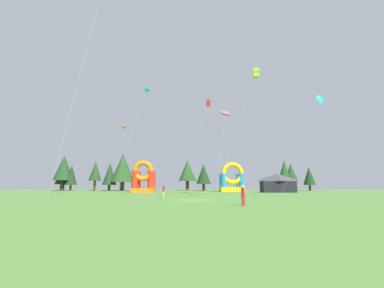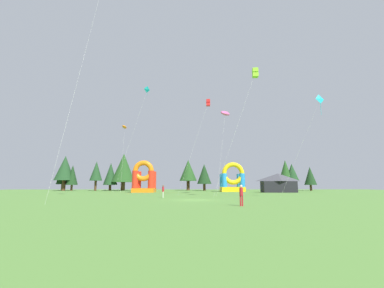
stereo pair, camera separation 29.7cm
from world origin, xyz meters
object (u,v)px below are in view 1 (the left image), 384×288
Objects in this scene: kite_lime_box at (256,73)px; person_left_edge at (164,190)px; inflatable_orange_dome at (232,181)px; person_midfield at (243,193)px; kite_pink_parafoil at (225,113)px; kite_red_box at (208,103)px; kite_teal_diamond at (147,91)px; kite_orange_parafoil at (124,127)px; inflatable_blue_arch at (144,180)px; kite_cyan_diamond at (320,100)px; festival_tent at (278,183)px.

kite_lime_box is 19.38m from person_left_edge.
inflatable_orange_dome is at bearing 86.55° from kite_lime_box.
kite_lime_box is 18.87m from person_midfield.
kite_red_box is at bearing -139.03° from kite_pink_parafoil.
person_midfield is at bearing -67.23° from kite_teal_diamond.
person_left_edge is at bearing -134.43° from kite_red_box.
kite_red_box is at bearing -45.40° from kite_orange_parafoil.
inflatable_blue_arch is at bearing -171.73° from person_left_edge.
person_left_edge is (-11.94, 2.56, -15.06)m from kite_lime_box.
person_left_edge is 0.24× the size of inflatable_orange_dome.
kite_lime_box is at bearing -49.51° from kite_orange_parafoil.
kite_cyan_diamond is 0.85× the size of kite_orange_parafoil.
kite_lime_box is 33.31m from inflatable_orange_dome.
kite_lime_box reaches higher than person_midfield.
kite_teal_diamond is (-25.46, 19.94, 8.37)m from kite_cyan_diamond.
kite_lime_box is at bearing -59.35° from kite_red_box.
kite_orange_parafoil is 1.03× the size of kite_pink_parafoil.
kite_lime_box is at bearing 70.91° from person_left_edge.
kite_orange_parafoil is 2.26× the size of inflatable_blue_arch.
festival_tent is (33.99, -2.91, -12.72)m from kite_orange_parafoil.
kite_orange_parafoil reaches higher than inflatable_blue_arch.
kite_lime_box is 34.05m from inflatable_blue_arch.
kite_red_box is 24.15m from person_midfield.
kite_cyan_diamond reaches higher than festival_tent.
kite_red_box is (17.88, -18.13, 0.12)m from kite_orange_parafoil.
kite_pink_parafoil is at bearing -36.06° from kite_orange_parafoil.
kite_pink_parafoil is at bearing -40.22° from inflatable_blue_arch.
kite_pink_parafoil reaches higher than kite_cyan_diamond.
festival_tent is (12.91, 12.44, -11.88)m from kite_pink_parafoil.
kite_teal_diamond is at bearing 102.06° from person_midfield.
kite_pink_parafoil is 23.75m from inflatable_blue_arch.
kite_red_box reaches higher than kite_cyan_diamond.
festival_tent is at bearing 43.94° from kite_pink_parafoil.
kite_teal_diamond is 3.16× the size of inflatable_orange_dome.
kite_teal_diamond is 1.40× the size of kite_red_box.
kite_red_box is 9.50× the size of person_left_edge.
kite_teal_diamond is at bearing -170.98° from festival_tent.
kite_lime_box is 1.08× the size of kite_red_box.
person_left_edge is at bearing 167.91° from kite_lime_box.
person_midfield is at bearing -86.86° from kite_red_box.
kite_pink_parafoil reaches higher than inflatable_orange_dome.
inflatable_blue_arch is 0.99× the size of inflatable_orange_dome.
inflatable_blue_arch is at bearing 125.55° from kite_lime_box.
inflatable_orange_dome is 10.67m from festival_tent.
kite_orange_parafoil is (-31.60, 27.27, 2.28)m from kite_cyan_diamond.
kite_pink_parafoil reaches higher than person_left_edge.
kite_orange_parafoil reaches higher than kite_pink_parafoil.
kite_lime_box reaches higher than kite_orange_parafoil.
kite_cyan_diamond reaches higher than inflatable_blue_arch.
kite_teal_diamond is at bearing -50.05° from kite_orange_parafoil.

